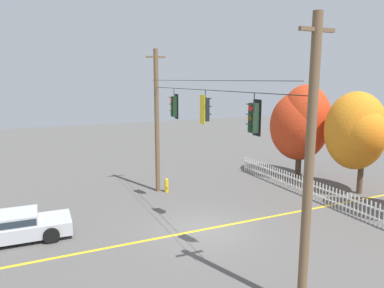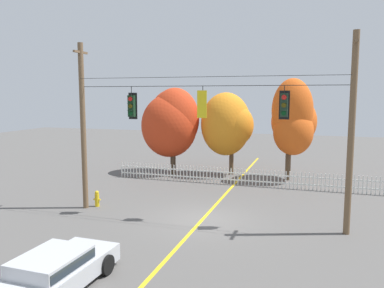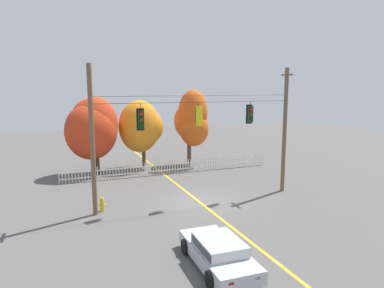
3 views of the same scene
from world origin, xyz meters
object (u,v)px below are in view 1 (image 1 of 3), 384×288
Objects in this scene: traffic_signal_southbound_primary at (174,106)px; parked_car at (13,226)px; traffic_signal_northbound_secondary at (205,109)px; autumn_maple_near_fence at (301,122)px; fire_hydrant at (166,185)px; autumn_maple_mid at (357,132)px; traffic_signal_eastbound_side at (254,118)px.

traffic_signal_southbound_primary is 8.86m from parked_car.
autumn_maple_near_fence reaches higher than traffic_signal_northbound_secondary.
autumn_maple_near_fence is at bearing 86.51° from fire_hydrant.
parked_car reaches higher than fire_hydrant.
parked_car is (-1.25, -17.55, -2.97)m from autumn_maple_mid.
traffic_signal_southbound_primary is 0.25× the size of autumn_maple_near_fence.
traffic_signal_eastbound_side is 0.23× the size of autumn_maple_near_fence.
traffic_signal_eastbound_side is 1.72× the size of fire_hydrant.
traffic_signal_southbound_primary reaches higher than autumn_maple_mid.
traffic_signal_northbound_secondary is 11.02m from autumn_maple_near_fence.
autumn_maple_near_fence is 1.40× the size of parked_car.
traffic_signal_eastbound_side is (6.93, -0.00, 0.10)m from traffic_signal_southbound_primary.
fire_hydrant is at bearing 177.70° from traffic_signal_eastbound_side.
fire_hydrant is at bearing -93.49° from autumn_maple_near_fence.
traffic_signal_eastbound_side is at bearing -0.00° from traffic_signal_southbound_primary.
traffic_signal_southbound_primary is 3.45m from traffic_signal_northbound_secondary.
traffic_signal_northbound_secondary is 0.23× the size of autumn_maple_near_fence.
traffic_signal_northbound_secondary is at bearing -84.12° from autumn_maple_mid.
traffic_signal_southbound_primary is at bearing -9.35° from fire_hydrant.
traffic_signal_southbound_primary is at bearing 179.67° from traffic_signal_northbound_secondary.
traffic_signal_southbound_primary is 6.93m from traffic_signal_eastbound_side.
traffic_signal_eastbound_side is 10.55m from parked_car.
traffic_signal_northbound_secondary is 0.32× the size of parked_car.
traffic_signal_southbound_primary is 1.08× the size of traffic_signal_eastbound_side.
autumn_maple_mid reaches higher than fire_hydrant.
fire_hydrant is (-4.64, -9.65, -3.17)m from autumn_maple_mid.
parked_car is at bearing -94.07° from autumn_maple_mid.
traffic_signal_northbound_secondary is 3.49m from traffic_signal_eastbound_side.
parked_car is (1.16, -7.53, -4.52)m from traffic_signal_southbound_primary.
autumn_maple_near_fence is 9.85m from fire_hydrant.
traffic_signal_southbound_primary is 0.35× the size of parked_car.
fire_hydrant is at bearing 170.65° from traffic_signal_southbound_primary.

